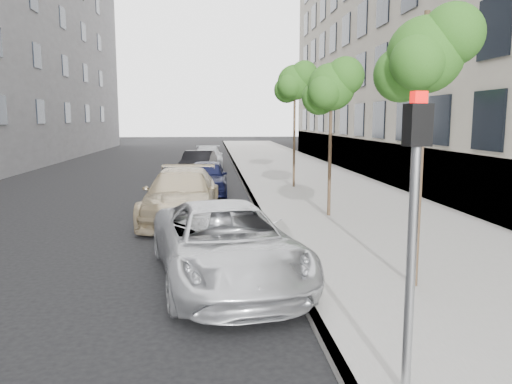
{
  "coord_description": "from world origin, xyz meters",
  "views": [
    {
      "loc": [
        -0.34,
        -6.68,
        3.05
      ],
      "look_at": [
        0.6,
        3.82,
        1.5
      ],
      "focal_mm": 35.0,
      "sensor_mm": 36.0,
      "label": 1
    }
  ],
  "objects": [
    {
      "name": "minivan",
      "position": [
        -0.1,
        2.46,
        0.73
      ],
      "size": [
        3.25,
        5.57,
        1.46
      ],
      "primitive_type": "imported",
      "rotation": [
        0.0,
        0.0,
        0.17
      ],
      "color": "silver",
      "rests_on": "ground"
    },
    {
      "name": "suv",
      "position": [
        -1.25,
        8.33,
        0.77
      ],
      "size": [
        2.37,
        5.38,
        1.53
      ],
      "primitive_type": "imported",
      "rotation": [
        0.0,
        0.0,
        -0.04
      ],
      "color": "tan",
      "rests_on": "ground"
    },
    {
      "name": "tree_far",
      "position": [
        3.23,
        14.5,
        4.56
      ],
      "size": [
        1.79,
        1.59,
        5.31
      ],
      "color": "#38281C",
      "rests_on": "sidewalk"
    },
    {
      "name": "ground",
      "position": [
        0.0,
        0.0,
        0.0
      ],
      "size": [
        160.0,
        160.0,
        0.0
      ],
      "primitive_type": "plane",
      "color": "black",
      "rests_on": "ground"
    },
    {
      "name": "sedan_blue",
      "position": [
        -0.54,
        13.61,
        0.69
      ],
      "size": [
        1.74,
        4.11,
        1.39
      ],
      "primitive_type": "imported",
      "rotation": [
        0.0,
        0.0,
        -0.02
      ],
      "color": "black",
      "rests_on": "ground"
    },
    {
      "name": "sedan_rear",
      "position": [
        -0.57,
        24.68,
        0.67
      ],
      "size": [
        1.95,
        4.67,
        1.35
      ],
      "primitive_type": "imported",
      "rotation": [
        0.0,
        0.0,
        -0.01
      ],
      "color": "#A3A7AB",
      "rests_on": "ground"
    },
    {
      "name": "signal_pole",
      "position": [
        1.69,
        -1.87,
        2.12
      ],
      "size": [
        0.27,
        0.22,
        3.18
      ],
      "rotation": [
        0.0,
        0.0,
        0.16
      ],
      "color": "#939699",
      "rests_on": "sidewalk"
    },
    {
      "name": "tree_mid",
      "position": [
        3.23,
        8.0,
        3.98
      ],
      "size": [
        1.73,
        1.53,
        4.69
      ],
      "color": "#38281C",
      "rests_on": "sidewalk"
    },
    {
      "name": "tree_near",
      "position": [
        3.23,
        1.5,
        4.09
      ],
      "size": [
        1.62,
        1.42,
        4.76
      ],
      "color": "#38281C",
      "rests_on": "sidewalk"
    },
    {
      "name": "sidewalk",
      "position": [
        4.3,
        24.0,
        0.07
      ],
      "size": [
        6.4,
        72.0,
        0.14
      ],
      "primitive_type": "cube",
      "color": "gray",
      "rests_on": "ground"
    },
    {
      "name": "sedan_black",
      "position": [
        -1.03,
        19.66,
        0.69
      ],
      "size": [
        2.05,
        4.35,
        1.38
      ],
      "primitive_type": "imported",
      "rotation": [
        0.0,
        0.0,
        -0.14
      ],
      "color": "black",
      "rests_on": "ground"
    },
    {
      "name": "curb",
      "position": [
        1.18,
        24.0,
        0.07
      ],
      "size": [
        0.15,
        72.0,
        0.14
      ],
      "primitive_type": "cube",
      "color": "#9E9B93",
      "rests_on": "ground"
    }
  ]
}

